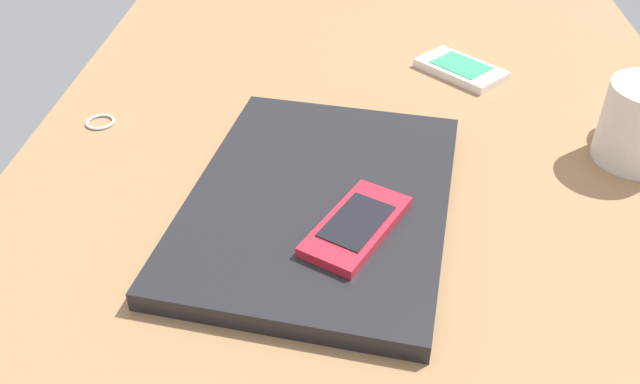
# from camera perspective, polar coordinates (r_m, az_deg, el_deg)

# --- Properties ---
(desk_surface) EXTENTS (1.20, 0.80, 0.03)m
(desk_surface) POSITION_cam_1_polar(r_m,az_deg,el_deg) (0.73, 4.61, 1.48)
(desk_surface) COLOR olive
(desk_surface) RESTS_ON ground
(laptop_closed) EXTENTS (0.37, 0.30, 0.02)m
(laptop_closed) POSITION_cam_1_polar(r_m,az_deg,el_deg) (0.65, -0.00, -0.71)
(laptop_closed) COLOR black
(laptop_closed) RESTS_ON desk_surface
(cell_phone_on_laptop) EXTENTS (0.13, 0.10, 0.01)m
(cell_phone_on_laptop) POSITION_cam_1_polar(r_m,az_deg,el_deg) (0.60, 3.19, -2.93)
(cell_phone_on_laptop) COLOR red
(cell_phone_on_laptop) RESTS_ON laptop_closed
(cell_phone_on_desk) EXTENTS (0.12, 0.13, 0.01)m
(cell_phone_on_desk) POSITION_cam_1_polar(r_m,az_deg,el_deg) (0.92, 12.14, 10.41)
(cell_phone_on_desk) COLOR silver
(cell_phone_on_desk) RESTS_ON desk_surface
(key_ring) EXTENTS (0.03, 0.03, 0.00)m
(key_ring) POSITION_cam_1_polar(r_m,az_deg,el_deg) (0.83, -18.58, 5.79)
(key_ring) COLOR silver
(key_ring) RESTS_ON desk_surface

